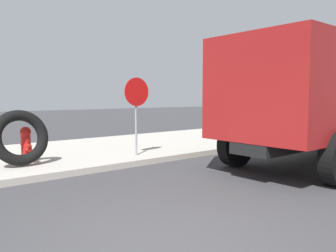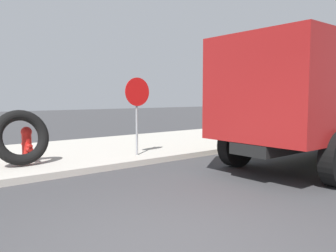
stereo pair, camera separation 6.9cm
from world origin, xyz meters
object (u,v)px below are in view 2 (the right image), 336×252
at_px(loose_tire, 21,137).
at_px(fire_hydrant, 27,143).
at_px(dump_truck_yellow, 329,101).
at_px(stop_sign, 137,102).

bearing_deg(loose_tire, fire_hydrant, 55.17).
distance_m(loose_tire, dump_truck_yellow, 7.61).
xyz_separation_m(loose_tire, stop_sign, (2.86, -0.50, 0.80)).
relative_size(loose_tire, dump_truck_yellow, 0.18).
bearing_deg(dump_truck_yellow, fire_hydrant, 145.76).
bearing_deg(dump_truck_yellow, stop_sign, 136.36).
xyz_separation_m(fire_hydrant, dump_truck_yellow, (6.24, -4.25, 1.00)).
distance_m(fire_hydrant, dump_truck_yellow, 7.62).
height_order(fire_hydrant, dump_truck_yellow, dump_truck_yellow).
height_order(fire_hydrant, stop_sign, stop_sign).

